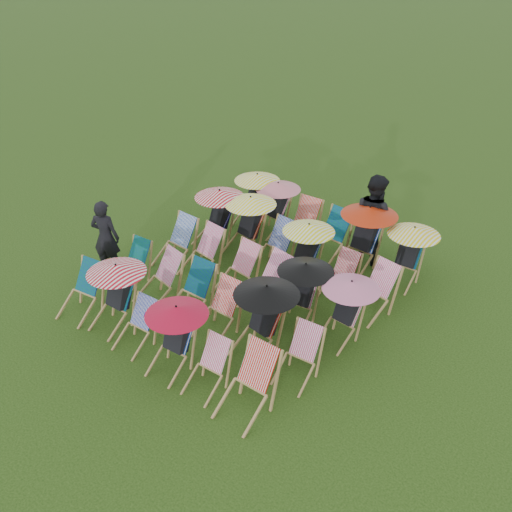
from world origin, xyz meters
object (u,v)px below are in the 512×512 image
Objects in this scene: person_left at (106,237)px; deckchair_5 at (247,385)px; deckchair_29 at (407,254)px; person_rear at (374,218)px; deckchair_0 at (80,291)px.

deckchair_5 is at bearing 142.05° from person_left.
deckchair_29 is 1.15m from person_rear.
deckchair_29 reaches higher than deckchair_0.
deckchair_29 is at bearing 177.16° from person_rear.
deckchair_0 is 6.05m from person_rear.
person_rear is at bearing 154.41° from deckchair_29.
person_left is (-4.73, 1.12, 0.30)m from deckchair_5.
deckchair_29 is at bearing -168.55° from person_left.
person_rear reaches higher than deckchair_0.
person_rear reaches higher than deckchair_29.
deckchair_29 is (4.10, 4.78, 0.17)m from deckchair_0.
person_left is at bearing 113.34° from deckchair_0.
deckchair_0 is at bearing 78.43° from person_rear.
person_rear reaches higher than person_left.
person_rear is (-1.02, 0.41, 0.31)m from deckchair_29.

